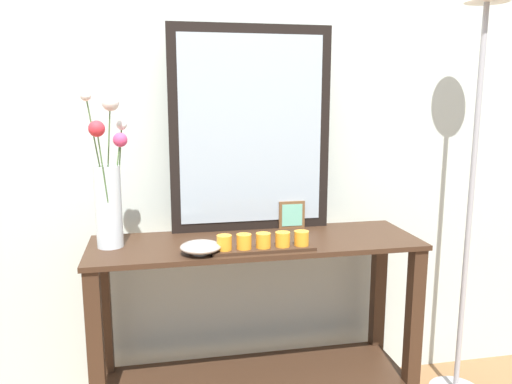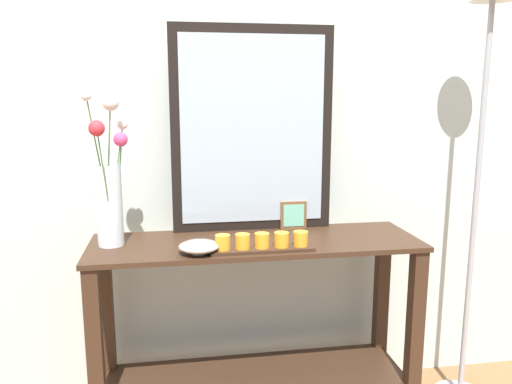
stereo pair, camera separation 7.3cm
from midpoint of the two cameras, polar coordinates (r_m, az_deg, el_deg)
name	(u,v)px [view 2 (the right image)]	position (r m, az deg, el deg)	size (l,w,h in m)	color
wall_back	(244,103)	(2.30, -0.42, 9.90)	(6.40, 0.08, 2.70)	beige
console_table	(256,315)	(2.17, 0.99, -13.56)	(1.32, 0.42, 0.81)	#382316
mirror_leaning	(252,130)	(2.15, 0.58, 6.94)	(0.68, 0.03, 0.86)	black
tall_vase_left	(109,191)	(2.00, -15.12, 0.13)	(0.15, 0.18, 0.59)	silver
candle_tray	(262,243)	(1.92, 1.78, -5.76)	(0.39, 0.09, 0.07)	#382316
picture_frame_small	(293,215)	(2.23, 5.15, -2.60)	(0.11, 0.01, 0.12)	brown
decorative_bowl	(199,246)	(1.89, -5.28, -6.09)	(0.15, 0.15, 0.05)	#9E9389
floor_lamp	(482,127)	(2.37, 24.77, 6.60)	(0.24, 0.24, 1.86)	#9E9EA3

